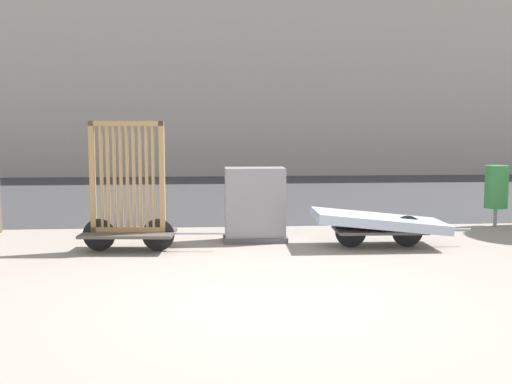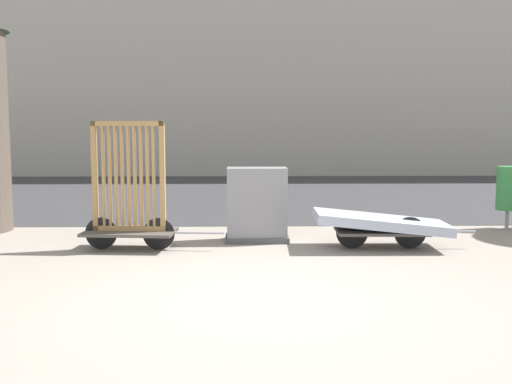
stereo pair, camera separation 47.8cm
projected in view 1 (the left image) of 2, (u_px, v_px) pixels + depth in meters
ground_plane at (276, 301)px, 5.88m from camera, size 60.00×60.00×0.00m
road_strip at (234, 193)px, 15.58m from camera, size 56.00×10.67×0.01m
bike_cart_with_bedframe at (128, 206)px, 8.20m from camera, size 1.98×0.77×1.79m
bike_cart_with_mattress at (380, 223)px, 8.51m from camera, size 2.27×0.91×0.53m
utility_cabinet at (255, 207)px, 8.93m from camera, size 0.94×0.54×1.10m
trash_bin at (496, 187)px, 10.21m from camera, size 0.39×0.39×1.06m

